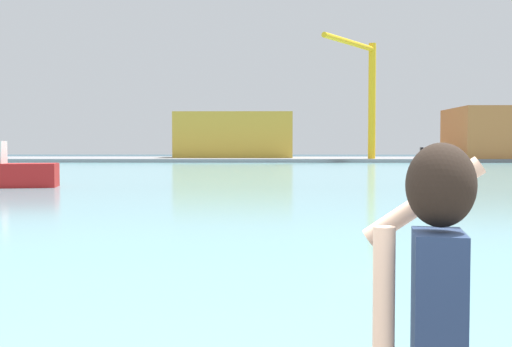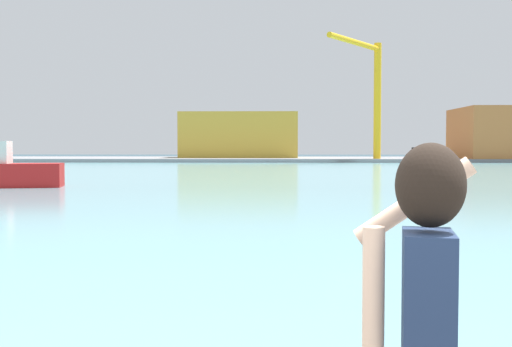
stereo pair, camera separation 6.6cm
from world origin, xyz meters
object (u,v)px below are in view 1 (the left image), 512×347
person_photographer (435,308)px  port_crane (366,84)px  warehouse_right (492,133)px  warehouse_left (234,135)px

person_photographer → port_crane: 83.63m
person_photographer → warehouse_right: 94.03m
person_photographer → port_crane: (12.54, 82.22, 8.81)m
port_crane → warehouse_left: bearing=149.1°
warehouse_right → port_crane: 21.04m
person_photographer → warehouse_left: 93.25m
person_photographer → port_crane: bearing=1.4°
warehouse_right → port_crane: (-19.04, -6.32, 6.34)m
port_crane → warehouse_right: bearing=18.4°
person_photographer → warehouse_right: (31.58, 88.54, 2.46)m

